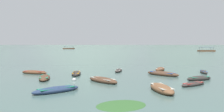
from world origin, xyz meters
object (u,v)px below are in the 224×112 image
at_px(mooring_buoy, 74,80).
at_px(rowboat_8, 160,69).
at_px(rowboat_9, 199,78).
at_px(rowboat_5, 34,72).
at_px(rowboat_6, 44,78).
at_px(rowboat_10, 163,74).
at_px(rowboat_12, 204,72).
at_px(rowboat_13, 193,84).
at_px(rowboat_3, 56,90).
at_px(ferry_1, 69,48).
at_px(rowboat_2, 103,80).
at_px(ferry_0, 206,51).
at_px(rowboat_4, 76,73).
at_px(rowboat_0, 162,89).
at_px(rowboat_7, 119,70).

bearing_deg(mooring_buoy, rowboat_8, 33.40).
bearing_deg(rowboat_9, mooring_buoy, 174.59).
bearing_deg(rowboat_8, rowboat_5, -174.98).
distance_m(rowboat_6, rowboat_10, 14.41).
relative_size(rowboat_12, rowboat_13, 0.94).
distance_m(rowboat_9, rowboat_12, 7.06).
bearing_deg(rowboat_3, rowboat_12, 29.98).
relative_size(rowboat_9, rowboat_13, 0.99).
height_order(rowboat_12, ferry_1, ferry_1).
xyz_separation_m(rowboat_2, rowboat_10, (7.91, 4.28, 0.01)).
bearing_deg(ferry_0, rowboat_5, -129.62).
bearing_deg(ferry_0, rowboat_12, -118.68).
height_order(rowboat_12, rowboat_13, rowboat_12).
relative_size(rowboat_10, ferry_1, 0.46).
bearing_deg(rowboat_4, ferry_0, 53.25).
xyz_separation_m(rowboat_9, mooring_buoy, (-13.61, 1.29, -0.08)).
xyz_separation_m(rowboat_8, rowboat_9, (1.32, -9.39, -0.01)).
bearing_deg(rowboat_4, rowboat_3, -96.49).
bearing_deg(rowboat_0, rowboat_8, 72.26).
bearing_deg(ferry_1, mooring_buoy, -85.85).
bearing_deg(rowboat_7, rowboat_10, -43.63).
bearing_deg(rowboat_7, rowboat_13, -65.51).
height_order(rowboat_0, ferry_0, ferry_0).
xyz_separation_m(rowboat_13, ferry_0, (53.45, 96.05, 0.31)).
xyz_separation_m(rowboat_4, rowboat_5, (-5.62, 1.71, 0.01)).
bearing_deg(rowboat_10, rowboat_7, 136.37).
bearing_deg(ferry_1, rowboat_2, -84.84).
xyz_separation_m(rowboat_7, rowboat_13, (5.50, -12.07, -0.01)).
bearing_deg(rowboat_12, rowboat_5, 175.45).
distance_m(rowboat_5, mooring_buoy, 8.59).
bearing_deg(rowboat_0, ferry_1, 96.52).
bearing_deg(rowboat_6, rowboat_7, 33.95).
relative_size(rowboat_2, rowboat_8, 1.31).
bearing_deg(rowboat_0, ferry_0, 59.75).
relative_size(rowboat_2, ferry_1, 0.47).
distance_m(rowboat_9, rowboat_10, 5.05).
distance_m(rowboat_8, rowboat_12, 6.06).
xyz_separation_m(rowboat_5, rowboat_9, (19.19, -7.82, 0.01)).
xyz_separation_m(rowboat_5, rowboat_8, (17.87, 1.57, 0.01)).
height_order(rowboat_10, ferry_1, ferry_1).
distance_m(rowboat_4, rowboat_9, 14.88).
bearing_deg(rowboat_10, rowboat_3, -143.55).
xyz_separation_m(rowboat_6, rowboat_13, (14.85, -5.78, -0.04)).
xyz_separation_m(rowboat_9, ferry_1, (-25.46, 164.75, 0.26)).
relative_size(rowboat_6, rowboat_7, 1.33).
relative_size(rowboat_2, rowboat_9, 1.32).
xyz_separation_m(rowboat_8, ferry_0, (52.62, 83.60, 0.25)).
bearing_deg(rowboat_12, rowboat_9, -121.72).
xyz_separation_m(rowboat_10, ferry_0, (53.98, 88.71, 0.24)).
height_order(rowboat_2, rowboat_4, rowboat_2).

